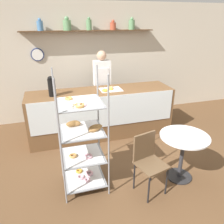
{
  "coord_description": "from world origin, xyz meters",
  "views": [
    {
      "loc": [
        -0.98,
        -2.9,
        2.32
      ],
      "look_at": [
        0.0,
        0.43,
        0.84
      ],
      "focal_mm": 35.0,
      "sensor_mm": 36.0,
      "label": 1
    }
  ],
  "objects_px": {
    "pastry_rack": "(82,140)",
    "donut_tray_counter": "(109,89)",
    "cafe_table": "(183,146)",
    "person_worker": "(102,85)",
    "coffee_carafe": "(52,86)",
    "cafe_chair": "(148,157)"
  },
  "relations": [
    {
      "from": "coffee_carafe",
      "to": "cafe_table",
      "type": "bearing_deg",
      "value": -43.05
    },
    {
      "from": "donut_tray_counter",
      "to": "cafe_chair",
      "type": "bearing_deg",
      "value": -88.33
    },
    {
      "from": "pastry_rack",
      "to": "cafe_chair",
      "type": "distance_m",
      "value": 0.95
    },
    {
      "from": "cafe_table",
      "to": "cafe_chair",
      "type": "xyz_separation_m",
      "value": [
        -0.61,
        -0.07,
        -0.02
      ]
    },
    {
      "from": "cafe_table",
      "to": "coffee_carafe",
      "type": "xyz_separation_m",
      "value": [
        -1.79,
        1.67,
        0.61
      ]
    },
    {
      "from": "coffee_carafe",
      "to": "pastry_rack",
      "type": "bearing_deg",
      "value": -77.51
    },
    {
      "from": "pastry_rack",
      "to": "cafe_table",
      "type": "relative_size",
      "value": 2.34
    },
    {
      "from": "donut_tray_counter",
      "to": "cafe_table",
      "type": "bearing_deg",
      "value": -68.92
    },
    {
      "from": "person_worker",
      "to": "pastry_rack",
      "type": "bearing_deg",
      "value": -111.29
    },
    {
      "from": "cafe_table",
      "to": "person_worker",
      "type": "bearing_deg",
      "value": 106.23
    },
    {
      "from": "donut_tray_counter",
      "to": "coffee_carafe",
      "type": "bearing_deg",
      "value": -177.08
    },
    {
      "from": "pastry_rack",
      "to": "cafe_chair",
      "type": "xyz_separation_m",
      "value": [
        0.86,
        -0.32,
        -0.24
      ]
    },
    {
      "from": "cafe_table",
      "to": "coffee_carafe",
      "type": "distance_m",
      "value": 2.52
    },
    {
      "from": "cafe_table",
      "to": "coffee_carafe",
      "type": "bearing_deg",
      "value": 136.95
    },
    {
      "from": "pastry_rack",
      "to": "donut_tray_counter",
      "type": "height_order",
      "value": "pastry_rack"
    },
    {
      "from": "pastry_rack",
      "to": "person_worker",
      "type": "relative_size",
      "value": 1.03
    },
    {
      "from": "donut_tray_counter",
      "to": "person_worker",
      "type": "bearing_deg",
      "value": 90.53
    },
    {
      "from": "cafe_table",
      "to": "cafe_chair",
      "type": "distance_m",
      "value": 0.62
    },
    {
      "from": "coffee_carafe",
      "to": "donut_tray_counter",
      "type": "relative_size",
      "value": 0.86
    },
    {
      "from": "cafe_chair",
      "to": "coffee_carafe",
      "type": "bearing_deg",
      "value": 109.11
    },
    {
      "from": "donut_tray_counter",
      "to": "pastry_rack",
      "type": "bearing_deg",
      "value": -118.63
    },
    {
      "from": "pastry_rack",
      "to": "coffee_carafe",
      "type": "xyz_separation_m",
      "value": [
        -0.31,
        1.42,
        0.39
      ]
    }
  ]
}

